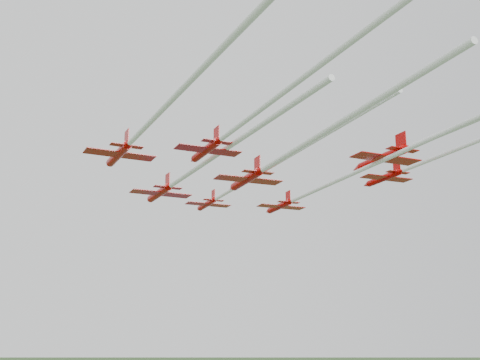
{
  "coord_description": "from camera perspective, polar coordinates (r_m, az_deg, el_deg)",
  "views": [
    {
      "loc": [
        -15.65,
        -86.64,
        35.67
      ],
      "look_at": [
        -1.49,
        3.74,
        59.35
      ],
      "focal_mm": 45.0,
      "sensor_mm": 36.0,
      "label": 1
    }
  ],
  "objects": [
    {
      "name": "jet_row3_mid",
      "position": [
        77.2,
        3.76,
        1.97
      ],
      "size": [
        15.46,
        51.45,
        2.94
      ],
      "rotation": [
        0.0,
        0.0,
        0.23
      ],
      "color": "#B60100"
    },
    {
      "name": "jet_row2_left",
      "position": [
        84.94,
        -5.07,
        0.5
      ],
      "size": [
        18.84,
        53.71,
        2.87
      ],
      "rotation": [
        0.0,
        0.0,
        0.28
      ],
      "color": "#B60100"
    },
    {
      "name": "jet_row3_right",
      "position": [
        86.58,
        20.4,
        2.99
      ],
      "size": [
        18.39,
        64.99,
        2.56
      ],
      "rotation": [
        0.0,
        0.0,
        0.23
      ],
      "color": "#B60100"
    },
    {
      "name": "jet_row4_right",
      "position": [
        75.13,
        17.79,
        3.87
      ],
      "size": [
        16.21,
        46.74,
        2.9
      ],
      "rotation": [
        0.0,
        0.0,
        0.27
      ],
      "color": "#B60100"
    },
    {
      "name": "jet_row2_right",
      "position": [
        91.21,
        8.46,
        -0.39
      ],
      "size": [
        17.58,
        63.24,
        2.53
      ],
      "rotation": [
        0.0,
        0.0,
        0.22
      ],
      "color": "#B60100"
    },
    {
      "name": "jet_row4_left",
      "position": [
        58.34,
        2.99,
        7.46
      ],
      "size": [
        19.65,
        61.31,
        2.41
      ],
      "rotation": [
        0.0,
        0.0,
        0.27
      ],
      "color": "#B60100"
    },
    {
      "name": "jet_lead",
      "position": [
        94.95,
        0.24,
        -0.31
      ],
      "size": [
        17.68,
        61.45,
        2.46
      ],
      "rotation": [
        0.0,
        0.0,
        0.23
      ],
      "color": "#B60100"
    },
    {
      "name": "jet_row3_left",
      "position": [
        71.04,
        -8.67,
        5.32
      ],
      "size": [
        19.92,
        56.21,
        2.85
      ],
      "rotation": [
        0.0,
        0.0,
        0.29
      ],
      "color": "#B60100"
    }
  ]
}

